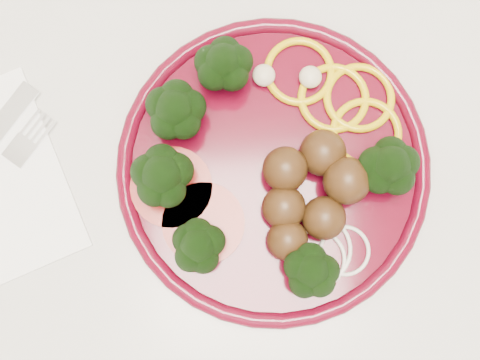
{
  "coord_description": "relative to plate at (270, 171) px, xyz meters",
  "views": [
    {
      "loc": [
        -0.05,
        1.62,
        1.43
      ],
      "look_at": [
        -0.05,
        1.7,
        0.92
      ],
      "focal_mm": 45.0,
      "sensor_mm": 36.0,
      "label": 1
    }
  ],
  "objects": [
    {
      "name": "counter",
      "position": [
        0.02,
        -0.0,
        -0.47
      ],
      "size": [
        2.4,
        0.6,
        0.9
      ],
      "color": "silver",
      "rests_on": "ground"
    },
    {
      "name": "plate",
      "position": [
        0.0,
        0.0,
        0.0
      ],
      "size": [
        0.28,
        0.28,
        0.06
      ],
      "rotation": [
        0.0,
        0.0,
        0.42
      ],
      "color": "#4C0415",
      "rests_on": "counter"
    }
  ]
}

